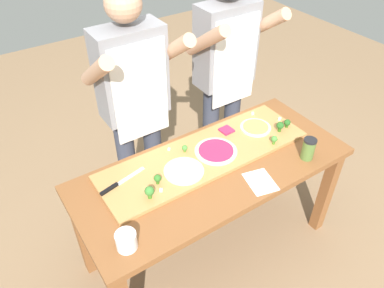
{
  "coord_description": "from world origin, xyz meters",
  "views": [
    {
      "loc": [
        -0.99,
        -1.26,
        2.21
      ],
      "look_at": [
        -0.05,
        0.15,
        0.84
      ],
      "focal_mm": 34.96,
      "sensor_mm": 36.0,
      "label": 1
    }
  ],
  "objects_px": {
    "prep_table": "(213,180)",
    "broccoli_floret_back_mid": "(287,123)",
    "pizza_whole_white_garlic": "(184,171)",
    "broccoli_floret_front_left": "(149,192)",
    "chefs_knife": "(117,184)",
    "cheese_crumble_a": "(161,190)",
    "pizza_whole_beet_magenta": "(216,151)",
    "pizza_slice_far_right": "(226,130)",
    "recipe_note": "(260,182)",
    "cheese_crumble_d": "(253,113)",
    "broccoli_floret_front_right": "(280,126)",
    "flour_cup": "(126,241)",
    "cook_left": "(135,99)",
    "cheese_crumble_c": "(280,119)",
    "broccoli_floret_front_mid": "(185,148)",
    "pizza_whole_pesto_green": "(256,127)",
    "cheese_crumble_b": "(169,149)",
    "cook_right": "(225,70)",
    "broccoli_floret_back_right": "(274,139)",
    "sauce_jar": "(308,149)",
    "broccoli_floret_center_left": "(157,179)"
  },
  "relations": [
    {
      "from": "prep_table",
      "to": "broccoli_floret_back_mid",
      "type": "relative_size",
      "value": 28.86
    },
    {
      "from": "pizza_whole_white_garlic",
      "to": "broccoli_floret_front_left",
      "type": "bearing_deg",
      "value": -164.88
    },
    {
      "from": "chefs_knife",
      "to": "cheese_crumble_a",
      "type": "bearing_deg",
      "value": -43.86
    },
    {
      "from": "pizza_whole_beet_magenta",
      "to": "cheese_crumble_a",
      "type": "height_order",
      "value": "same"
    },
    {
      "from": "pizza_slice_far_right",
      "to": "recipe_note",
      "type": "xyz_separation_m",
      "value": [
        -0.11,
        -0.46,
        -0.03
      ]
    },
    {
      "from": "pizza_whole_beet_magenta",
      "to": "cheese_crumble_d",
      "type": "height_order",
      "value": "same"
    },
    {
      "from": "pizza_slice_far_right",
      "to": "broccoli_floret_front_right",
      "type": "height_order",
      "value": "broccoli_floret_front_right"
    },
    {
      "from": "flour_cup",
      "to": "recipe_note",
      "type": "height_order",
      "value": "flour_cup"
    },
    {
      "from": "broccoli_floret_back_mid",
      "to": "cook_left",
      "type": "xyz_separation_m",
      "value": [
        -0.82,
        0.51,
        0.19
      ]
    },
    {
      "from": "cheese_crumble_a",
      "to": "cheese_crumble_c",
      "type": "relative_size",
      "value": 0.97
    },
    {
      "from": "pizza_slice_far_right",
      "to": "broccoli_floret_front_left",
      "type": "relative_size",
      "value": 1.05
    },
    {
      "from": "cheese_crumble_a",
      "to": "recipe_note",
      "type": "xyz_separation_m",
      "value": [
        0.5,
        -0.23,
        -0.03
      ]
    },
    {
      "from": "broccoli_floret_front_right",
      "to": "broccoli_floret_front_mid",
      "type": "height_order",
      "value": "broccoli_floret_front_right"
    },
    {
      "from": "pizza_whole_pesto_green",
      "to": "cheese_crumble_b",
      "type": "height_order",
      "value": "pizza_whole_pesto_green"
    },
    {
      "from": "chefs_knife",
      "to": "cook_right",
      "type": "xyz_separation_m",
      "value": [
        1.02,
        0.39,
        0.22
      ]
    },
    {
      "from": "flour_cup",
      "to": "prep_table",
      "type": "bearing_deg",
      "value": 18.73
    },
    {
      "from": "cheese_crumble_c",
      "to": "pizza_whole_beet_magenta",
      "type": "bearing_deg",
      "value": -176.75
    },
    {
      "from": "pizza_whole_pesto_green",
      "to": "pizza_whole_beet_magenta",
      "type": "distance_m",
      "value": 0.36
    },
    {
      "from": "pizza_slice_far_right",
      "to": "cook_right",
      "type": "xyz_separation_m",
      "value": [
        0.23,
        0.33,
        0.22
      ]
    },
    {
      "from": "pizza_whole_white_garlic",
      "to": "broccoli_floret_front_left",
      "type": "distance_m",
      "value": 0.27
    },
    {
      "from": "pizza_whole_white_garlic",
      "to": "broccoli_floret_back_right",
      "type": "relative_size",
      "value": 3.91
    },
    {
      "from": "cheese_crumble_b",
      "to": "flour_cup",
      "type": "relative_size",
      "value": 0.14
    },
    {
      "from": "broccoli_floret_back_right",
      "to": "broccoli_floret_front_left",
      "type": "height_order",
      "value": "broccoli_floret_front_left"
    },
    {
      "from": "sauce_jar",
      "to": "recipe_note",
      "type": "xyz_separation_m",
      "value": [
        -0.36,
        -0.0,
        -0.07
      ]
    },
    {
      "from": "pizza_slice_far_right",
      "to": "broccoli_floret_front_right",
      "type": "xyz_separation_m",
      "value": [
        0.28,
        -0.19,
        0.04
      ]
    },
    {
      "from": "flour_cup",
      "to": "broccoli_floret_front_mid",
      "type": "bearing_deg",
      "value": 35.08
    },
    {
      "from": "pizza_whole_pesto_green",
      "to": "pizza_whole_white_garlic",
      "type": "height_order",
      "value": "same"
    },
    {
      "from": "prep_table",
      "to": "cook_left",
      "type": "height_order",
      "value": "cook_left"
    },
    {
      "from": "prep_table",
      "to": "pizza_slice_far_right",
      "type": "height_order",
      "value": "pizza_slice_far_right"
    },
    {
      "from": "prep_table",
      "to": "cheese_crumble_d",
      "type": "distance_m",
      "value": 0.6
    },
    {
      "from": "cook_left",
      "to": "broccoli_floret_front_right",
      "type": "bearing_deg",
      "value": -34.78
    },
    {
      "from": "broccoli_floret_front_right",
      "to": "cook_left",
      "type": "relative_size",
      "value": 0.04
    },
    {
      "from": "cheese_crumble_a",
      "to": "cheese_crumble_b",
      "type": "bearing_deg",
      "value": 52.0
    },
    {
      "from": "chefs_knife",
      "to": "recipe_note",
      "type": "relative_size",
      "value": 1.57
    },
    {
      "from": "cheese_crumble_d",
      "to": "chefs_knife",
      "type": "bearing_deg",
      "value": -174.11
    },
    {
      "from": "chefs_knife",
      "to": "cheese_crumble_b",
      "type": "distance_m",
      "value": 0.4
    },
    {
      "from": "pizza_whole_beet_magenta",
      "to": "recipe_note",
      "type": "relative_size",
      "value": 1.38
    },
    {
      "from": "chefs_knife",
      "to": "pizza_whole_beet_magenta",
      "type": "bearing_deg",
      "value": -6.65
    },
    {
      "from": "cheese_crumble_b",
      "to": "chefs_knife",
      "type": "bearing_deg",
      "value": -165.9
    },
    {
      "from": "cook_left",
      "to": "recipe_note",
      "type": "bearing_deg",
      "value": -65.72
    },
    {
      "from": "cheese_crumble_a",
      "to": "cook_left",
      "type": "xyz_separation_m",
      "value": [
        0.15,
        0.56,
        0.22
      ]
    },
    {
      "from": "cheese_crumble_d",
      "to": "cheese_crumble_c",
      "type": "bearing_deg",
      "value": -54.43
    },
    {
      "from": "prep_table",
      "to": "cook_left",
      "type": "distance_m",
      "value": 0.68
    },
    {
      "from": "broccoli_floret_front_mid",
      "to": "broccoli_floret_back_mid",
      "type": "bearing_deg",
      "value": -12.93
    },
    {
      "from": "pizza_whole_white_garlic",
      "to": "cook_right",
      "type": "distance_m",
      "value": 0.85
    },
    {
      "from": "chefs_knife",
      "to": "broccoli_floret_center_left",
      "type": "height_order",
      "value": "broccoli_floret_center_left"
    },
    {
      "from": "broccoli_floret_center_left",
      "to": "cheese_crumble_c",
      "type": "relative_size",
      "value": 3.45
    },
    {
      "from": "cheese_crumble_c",
      "to": "sauce_jar",
      "type": "relative_size",
      "value": 0.12
    },
    {
      "from": "broccoli_floret_back_mid",
      "to": "cheese_crumble_d",
      "type": "distance_m",
      "value": 0.25
    },
    {
      "from": "broccoli_floret_center_left",
      "to": "cheese_crumble_a",
      "type": "distance_m",
      "value": 0.07
    }
  ]
}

